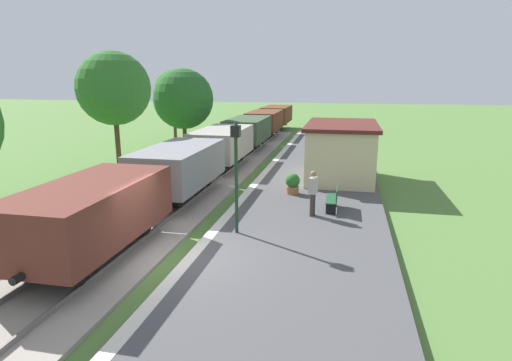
% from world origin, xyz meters
% --- Properties ---
extents(ground_plane, '(160.00, 160.00, 0.00)m').
position_xyz_m(ground_plane, '(0.00, 0.00, 0.00)').
color(ground_plane, '#517A38').
extents(platform_slab, '(6.00, 60.00, 0.25)m').
position_xyz_m(platform_slab, '(3.20, 0.00, 0.12)').
color(platform_slab, '#4C4C4F').
rests_on(platform_slab, ground).
extents(platform_edge_stripe, '(0.36, 60.00, 0.01)m').
position_xyz_m(platform_edge_stripe, '(0.40, 0.00, 0.25)').
color(platform_edge_stripe, silver).
rests_on(platform_edge_stripe, platform_slab).
extents(track_ballast, '(3.80, 60.00, 0.12)m').
position_xyz_m(track_ballast, '(-2.40, 0.00, 0.06)').
color(track_ballast, '#9E9389').
rests_on(track_ballast, ground).
extents(rail_near, '(0.07, 60.00, 0.14)m').
position_xyz_m(rail_near, '(-1.68, 0.00, 0.19)').
color(rail_near, slate).
rests_on(rail_near, track_ballast).
extents(rail_far, '(0.07, 60.00, 0.14)m').
position_xyz_m(rail_far, '(-3.12, 0.00, 0.19)').
color(rail_far, slate).
rests_on(rail_far, track_ballast).
extents(freight_train, '(2.50, 39.20, 2.12)m').
position_xyz_m(freight_train, '(-2.40, 16.12, 1.40)').
color(freight_train, brown).
rests_on(freight_train, rail_near).
extents(station_hut, '(3.50, 5.80, 2.78)m').
position_xyz_m(station_hut, '(4.40, 11.12, 1.65)').
color(station_hut, beige).
rests_on(station_hut, platform_slab).
extents(bench_near_hut, '(0.42, 1.50, 0.91)m').
position_xyz_m(bench_near_hut, '(4.25, 5.43, 0.72)').
color(bench_near_hut, '#1E4C2D').
rests_on(bench_near_hut, platform_slab).
extents(person_waiting, '(0.34, 0.43, 1.71)m').
position_xyz_m(person_waiting, '(3.51, 4.53, 1.18)').
color(person_waiting, '#38332D').
rests_on(person_waiting, platform_slab).
extents(potted_planter, '(0.64, 0.64, 0.92)m').
position_xyz_m(potted_planter, '(2.40, 7.44, 0.72)').
color(potted_planter, '#9E6642').
rests_on(potted_planter, platform_slab).
extents(lamp_post_near, '(0.28, 0.28, 3.70)m').
position_xyz_m(lamp_post_near, '(1.19, 2.23, 2.80)').
color(lamp_post_near, '#193823').
rests_on(lamp_post_near, platform_slab).
extents(tree_trackside_far, '(4.01, 4.01, 6.69)m').
position_xyz_m(tree_trackside_far, '(-7.93, 10.88, 4.68)').
color(tree_trackside_far, '#4C3823').
rests_on(tree_trackside_far, ground).
extents(tree_field_left, '(4.16, 4.16, 5.89)m').
position_xyz_m(tree_field_left, '(-6.55, 17.57, 3.80)').
color(tree_field_left, '#4C3823').
rests_on(tree_field_left, ground).
extents(tree_field_distant, '(3.19, 3.19, 5.89)m').
position_xyz_m(tree_field_distant, '(-10.13, 24.44, 4.28)').
color(tree_field_distant, '#4C3823').
rests_on(tree_field_distant, ground).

